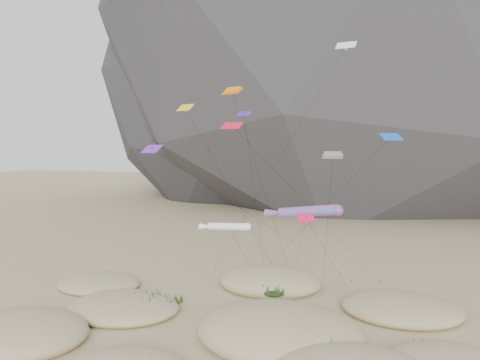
# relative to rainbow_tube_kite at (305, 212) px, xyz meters

# --- Properties ---
(ground) EXTENTS (500.00, 500.00, 0.00)m
(ground) POSITION_rel_rainbow_tube_kite_xyz_m (-4.72, -12.41, -10.83)
(ground) COLOR #CCB789
(ground) RESTS_ON ground
(dunes) EXTENTS (51.69, 36.94, 4.24)m
(dunes) POSITION_rel_rainbow_tube_kite_xyz_m (-4.78, -9.21, -10.10)
(dunes) COLOR #CCB789
(dunes) RESTS_ON ground
(dune_grass) EXTENTS (40.51, 28.21, 1.45)m
(dune_grass) POSITION_rel_rainbow_tube_kite_xyz_m (-5.21, -8.16, -9.99)
(dune_grass) COLOR black
(dune_grass) RESTS_ON ground
(kite_stakes) EXTENTS (23.86, 5.32, 0.30)m
(kite_stakes) POSITION_rel_rainbow_tube_kite_xyz_m (-1.91, 10.53, -10.68)
(kite_stakes) COLOR #3F2D1E
(kite_stakes) RESTS_ON ground
(rainbow_tube_kite) EXTENTS (8.94, 12.70, 11.83)m
(rainbow_tube_kite) POSITION_rel_rainbow_tube_kite_xyz_m (0.00, 0.00, 0.00)
(rainbow_tube_kite) COLOR #F81A45
(rainbow_tube_kite) RESTS_ON ground
(white_tube_kite) EXTENTS (6.16, 17.16, 10.48)m
(white_tube_kite) POSITION_rel_rainbow_tube_kite_xyz_m (-7.08, -6.77, -0.98)
(white_tube_kite) COLOR white
(white_tube_kite) RESTS_ON ground
(orange_parafoil) EXTENTS (5.02, 16.19, 25.15)m
(orange_parafoil) POSITION_rel_rainbow_tube_kite_xyz_m (-8.65, 0.16, 13.52)
(orange_parafoil) COLOR orange
(orange_parafoil) RESTS_ON ground
(multi_parafoil) EXTENTS (3.91, 14.79, 17.69)m
(multi_parafoil) POSITION_rel_rainbow_tube_kite_xyz_m (3.39, -3.35, 6.19)
(multi_parafoil) COLOR #F15719
(multi_parafoil) RESTS_ON ground
(delta_kites) EXTENTS (28.70, 22.32, 29.45)m
(delta_kites) POSITION_rel_rainbow_tube_kite_xyz_m (-5.19, -2.72, 8.58)
(delta_kites) COLOR red
(delta_kites) RESTS_ON ground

